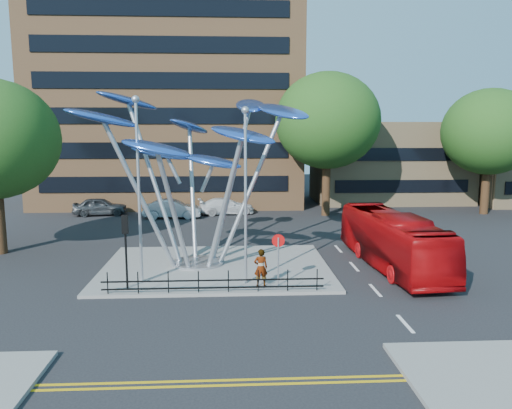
{
  "coord_description": "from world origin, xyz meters",
  "views": [
    {
      "loc": [
        -0.23,
        -19.98,
        7.51
      ],
      "look_at": [
        1.04,
        4.0,
        3.78
      ],
      "focal_mm": 35.0,
      "sensor_mm": 36.0,
      "label": 1
    }
  ],
  "objects": [
    {
      "name": "no_entry_sign_island",
      "position": [
        2.0,
        2.52,
        1.82
      ],
      "size": [
        0.6,
        0.1,
        2.45
      ],
      "color": "#9EA0A5",
      "rests_on": "traffic_island"
    },
    {
      "name": "parked_car_left",
      "position": [
        -11.4,
        23.0,
        0.77
      ],
      "size": [
        4.71,
        2.38,
        1.54
      ],
      "primitive_type": "imported",
      "rotation": [
        0.0,
        0.0,
        1.7
      ],
      "color": "#3C3F43",
      "rests_on": "ground"
    },
    {
      "name": "tree_far",
      "position": [
        22.0,
        22.0,
        7.11
      ],
      "size": [
        8.0,
        8.0,
        10.81
      ],
      "color": "black",
      "rests_on": "ground"
    },
    {
      "name": "tree_right",
      "position": [
        8.0,
        22.0,
        8.04
      ],
      "size": [
        8.8,
        8.8,
        12.11
      ],
      "color": "black",
      "rests_on": "ground"
    },
    {
      "name": "pedestrian_railing_front",
      "position": [
        -1.0,
        1.7,
        0.55
      ],
      "size": [
        10.0,
        0.06,
        1.0
      ],
      "color": "black",
      "rests_on": "traffic_island"
    },
    {
      "name": "double_yellow_near",
      "position": [
        0.0,
        -6.0,
        0.01
      ],
      "size": [
        40.0,
        0.12,
        0.01
      ],
      "primitive_type": "cube",
      "color": "gold",
      "rests_on": "ground"
    },
    {
      "name": "red_bus",
      "position": [
        8.5,
        5.82,
        1.48
      ],
      "size": [
        3.26,
        10.79,
        2.96
      ],
      "primitive_type": "imported",
      "rotation": [
        0.0,
        0.0,
        0.07
      ],
      "color": "#9D0709",
      "rests_on": "ground"
    },
    {
      "name": "parked_car_right",
      "position": [
        -0.54,
        23.0,
        0.7
      ],
      "size": [
        5.09,
        2.75,
        1.4
      ],
      "primitive_type": "imported",
      "rotation": [
        0.0,
        0.0,
        1.74
      ],
      "color": "silver",
      "rests_on": "ground"
    },
    {
      "name": "traffic_light_island",
      "position": [
        -5.0,
        2.5,
        2.61
      ],
      "size": [
        0.28,
        0.18,
        3.42
      ],
      "color": "black",
      "rests_on": "traffic_island"
    },
    {
      "name": "brick_tower",
      "position": [
        -6.0,
        32.0,
        15.0
      ],
      "size": [
        25.0,
        15.0,
        30.0
      ],
      "primitive_type": "cube",
      "color": "#976942",
      "rests_on": "ground"
    },
    {
      "name": "leaf_sculpture",
      "position": [
        -2.07,
        6.68,
        6.87
      ],
      "size": [
        12.72,
        9.54,
        9.51
      ],
      "color": "#9EA0A5",
      "rests_on": "traffic_island"
    },
    {
      "name": "low_building_near",
      "position": [
        16.0,
        30.0,
        4.0
      ],
      "size": [
        15.0,
        8.0,
        8.0
      ],
      "primitive_type": "cube",
      "color": "tan",
      "rests_on": "ground"
    },
    {
      "name": "traffic_island",
      "position": [
        -1.0,
        6.0,
        0.07
      ],
      "size": [
        12.0,
        9.0,
        0.15
      ],
      "primitive_type": "cube",
      "color": "slate",
      "rests_on": "ground"
    },
    {
      "name": "street_lamp_left",
      "position": [
        -4.5,
        3.5,
        5.36
      ],
      "size": [
        0.36,
        0.36,
        8.8
      ],
      "color": "#9EA0A5",
      "rests_on": "traffic_island"
    },
    {
      "name": "ground",
      "position": [
        0.0,
        0.0,
        0.0
      ],
      "size": [
        120.0,
        120.0,
        0.0
      ],
      "primitive_type": "plane",
      "color": "black",
      "rests_on": "ground"
    },
    {
      "name": "pedestrian",
      "position": [
        1.19,
        2.5,
        1.04
      ],
      "size": [
        0.68,
        0.48,
        1.77
      ],
      "primitive_type": "imported",
      "rotation": [
        0.0,
        0.0,
        3.23
      ],
      "color": "gray",
      "rests_on": "traffic_island"
    },
    {
      "name": "street_lamp_right",
      "position": [
        0.5,
        3.0,
        5.09
      ],
      "size": [
        0.36,
        0.36,
        8.3
      ],
      "color": "#9EA0A5",
      "rests_on": "traffic_island"
    },
    {
      "name": "parked_car_mid",
      "position": [
        -5.04,
        21.28,
        0.78
      ],
      "size": [
        4.75,
        1.66,
        1.56
      ],
      "primitive_type": "imported",
      "rotation": [
        0.0,
        0.0,
        1.57
      ],
      "color": "#B5B9BE",
      "rests_on": "ground"
    },
    {
      "name": "double_yellow_far",
      "position": [
        0.0,
        -6.3,
        0.01
      ],
      "size": [
        40.0,
        0.12,
        0.01
      ],
      "primitive_type": "cube",
      "color": "gold",
      "rests_on": "ground"
    }
  ]
}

